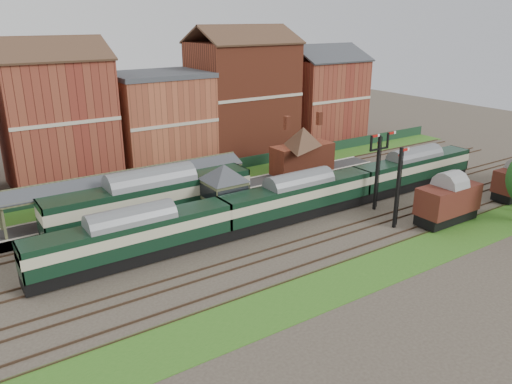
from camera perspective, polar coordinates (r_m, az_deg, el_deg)
ground at (r=48.88m, az=1.43°, el=-3.94°), size 160.00×160.00×0.00m
grass_back at (r=61.76m, az=-7.16°, el=1.02°), size 90.00×4.50×0.06m
grass_front at (r=40.68m, az=11.36°, el=-9.41°), size 90.00×5.00×0.06m
fence at (r=63.26m, az=-8.01°, el=2.11°), size 90.00×0.12×1.50m
platform at (r=54.26m, az=-8.87°, el=-1.18°), size 55.00×3.40×1.00m
signal_box at (r=48.76m, az=-3.63°, el=-0.01°), size 5.40×5.40×6.00m
brick_hut at (r=53.64m, az=3.81°, el=-0.43°), size 3.20×2.64×2.94m
station_building at (r=61.87m, az=5.36°, el=4.91°), size 8.10×8.10×5.90m
canopy at (r=50.89m, az=-15.21°, el=1.82°), size 26.00×3.89×4.08m
semaphore_bracket at (r=53.15m, az=13.74°, el=2.75°), size 3.60×0.25×8.18m
semaphore_siding at (r=49.03m, az=15.91°, el=0.56°), size 1.23×0.25×8.00m
town_backdrop at (r=67.90m, az=-11.04°, el=8.58°), size 69.00×10.00×16.00m
dmu_train at (r=50.09m, az=4.90°, el=-0.53°), size 52.05×2.74×4.00m
platform_railcar at (r=49.14m, az=-11.80°, el=-0.80°), size 20.53×3.23×4.73m
goods_van_a at (r=52.43m, az=21.07°, el=-0.94°), size 6.71×2.91×4.07m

